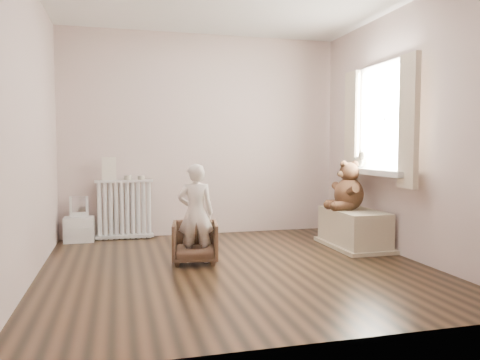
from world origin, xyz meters
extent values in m
cube|color=black|center=(0.00, 0.00, 0.00)|extent=(3.60, 3.60, 0.01)
cube|color=beige|center=(0.00, 1.80, 1.30)|extent=(3.60, 0.02, 2.60)
cube|color=beige|center=(0.00, -1.80, 1.30)|extent=(3.60, 0.02, 2.60)
cube|color=beige|center=(-1.80, 0.00, 1.30)|extent=(0.02, 3.60, 2.60)
cube|color=beige|center=(1.80, 0.00, 1.30)|extent=(0.02, 3.60, 2.60)
cube|color=white|center=(1.76, 0.30, 1.45)|extent=(0.03, 0.90, 1.10)
cube|color=silver|center=(1.67, 0.30, 0.87)|extent=(0.22, 1.10, 0.06)
cube|color=beige|center=(1.65, -0.27, 1.39)|extent=(0.06, 0.26, 1.30)
cube|color=beige|center=(1.65, 0.87, 1.39)|extent=(0.06, 0.26, 1.30)
cube|color=silver|center=(-1.01, 1.68, 0.39)|extent=(0.70, 0.13, 0.74)
cube|color=beige|center=(-1.19, 1.68, 0.88)|extent=(0.17, 0.02, 0.28)
cylinder|color=#A59E8C|center=(-0.96, 1.68, 0.77)|extent=(0.10, 0.10, 0.06)
cylinder|color=#A59E8C|center=(-0.81, 1.68, 0.76)|extent=(0.09, 0.09, 0.05)
cube|color=silver|center=(-1.55, 1.65, 0.28)|extent=(0.35, 0.25, 0.55)
imported|color=#503727|center=(-0.36, 0.27, 0.21)|extent=(0.50, 0.51, 0.41)
imported|color=white|center=(-0.36, 0.22, 0.50)|extent=(0.38, 0.28, 0.96)
cube|color=beige|center=(1.52, 0.54, 0.20)|extent=(0.48, 0.91, 0.43)
camera|label=1|loc=(-1.07, -4.25, 1.14)|focal=35.00mm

